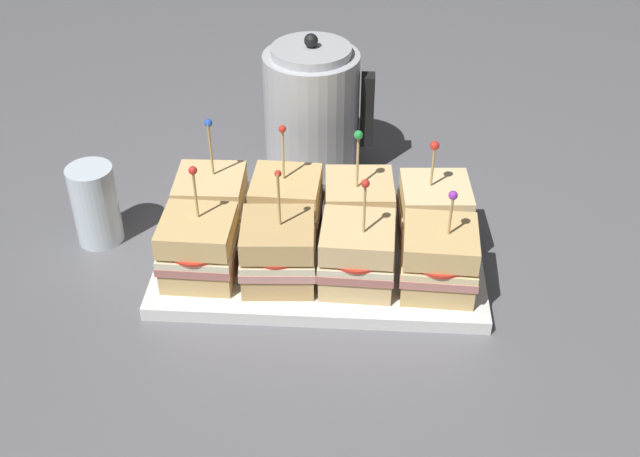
# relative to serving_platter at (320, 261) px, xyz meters

# --- Properties ---
(ground_plane) EXTENTS (6.00, 6.00, 0.00)m
(ground_plane) POSITION_rel_serving_platter_xyz_m (0.00, 0.00, -0.01)
(ground_plane) COLOR slate
(serving_platter) EXTENTS (0.42, 0.23, 0.02)m
(serving_platter) POSITION_rel_serving_platter_xyz_m (0.00, 0.00, 0.00)
(serving_platter) COLOR white
(serving_platter) RESTS_ON ground_plane
(sandwich_front_far_left) EXTENTS (0.09, 0.10, 0.16)m
(sandwich_front_far_left) POSITION_rel_serving_platter_xyz_m (-0.15, -0.05, 0.05)
(sandwich_front_far_left) COLOR tan
(sandwich_front_far_left) RESTS_ON serving_platter
(sandwich_front_center_left) EXTENTS (0.10, 0.10, 0.16)m
(sandwich_front_center_left) POSITION_rel_serving_platter_xyz_m (-0.05, -0.05, 0.05)
(sandwich_front_center_left) COLOR tan
(sandwich_front_center_left) RESTS_ON serving_platter
(sandwich_front_center_right) EXTENTS (0.10, 0.10, 0.16)m
(sandwich_front_center_right) POSITION_rel_serving_platter_xyz_m (0.05, -0.05, 0.05)
(sandwich_front_center_right) COLOR #DBB77A
(sandwich_front_center_right) RESTS_ON serving_platter
(sandwich_front_far_right) EXTENTS (0.10, 0.10, 0.14)m
(sandwich_front_far_right) POSITION_rel_serving_platter_xyz_m (0.15, -0.05, 0.05)
(sandwich_front_far_right) COLOR tan
(sandwich_front_far_right) RESTS_ON serving_platter
(sandwich_back_far_left) EXTENTS (0.09, 0.09, 0.17)m
(sandwich_back_far_left) POSITION_rel_serving_platter_xyz_m (-0.15, 0.05, 0.05)
(sandwich_back_far_left) COLOR #DBB77A
(sandwich_back_far_left) RESTS_ON serving_platter
(sandwich_back_center_left) EXTENTS (0.10, 0.10, 0.16)m
(sandwich_back_center_left) POSITION_rel_serving_platter_xyz_m (-0.05, 0.05, 0.05)
(sandwich_back_center_left) COLOR tan
(sandwich_back_center_left) RESTS_ON serving_platter
(sandwich_back_center_right) EXTENTS (0.10, 0.10, 0.16)m
(sandwich_back_center_right) POSITION_rel_serving_platter_xyz_m (0.05, 0.05, 0.05)
(sandwich_back_center_right) COLOR #DBB77A
(sandwich_back_center_right) RESTS_ON serving_platter
(sandwich_back_far_right) EXTENTS (0.10, 0.10, 0.15)m
(sandwich_back_far_right) POSITION_rel_serving_platter_xyz_m (0.15, 0.05, 0.05)
(sandwich_back_far_right) COLOR beige
(sandwich_back_far_right) RESTS_ON serving_platter
(kettle_steel) EXTENTS (0.16, 0.14, 0.22)m
(kettle_steel) POSITION_rel_serving_platter_xyz_m (-0.03, 0.24, 0.09)
(kettle_steel) COLOR #B7BABF
(kettle_steel) RESTS_ON ground_plane
(drinking_glass) EXTENTS (0.06, 0.06, 0.11)m
(drinking_glass) POSITION_rel_serving_platter_xyz_m (-0.30, 0.04, 0.05)
(drinking_glass) COLOR silver
(drinking_glass) RESTS_ON ground_plane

